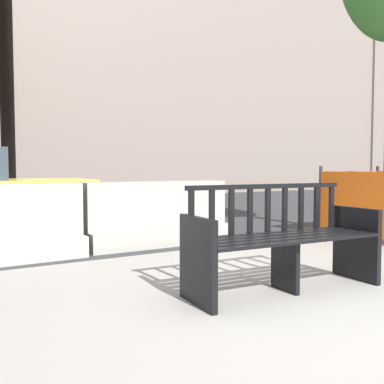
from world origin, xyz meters
TOP-DOWN VIEW (x-y plane):
  - ground_plane at (0.00, 0.00)m, footprint 200.00×200.00m
  - street_asphalt at (0.00, 8.70)m, footprint 120.00×12.00m
  - street_bench at (0.07, 0.76)m, footprint 1.72×0.64m
  - jersey_barrier_centre at (0.14, 3.25)m, footprint 2.00×0.69m

SIDE VIEW (x-z plane):
  - ground_plane at x=0.00m, z-range 0.00..0.00m
  - street_asphalt at x=0.00m, z-range 0.00..0.01m
  - jersey_barrier_centre at x=0.14m, z-range -0.08..0.76m
  - street_bench at x=0.07m, z-range -0.04..0.84m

